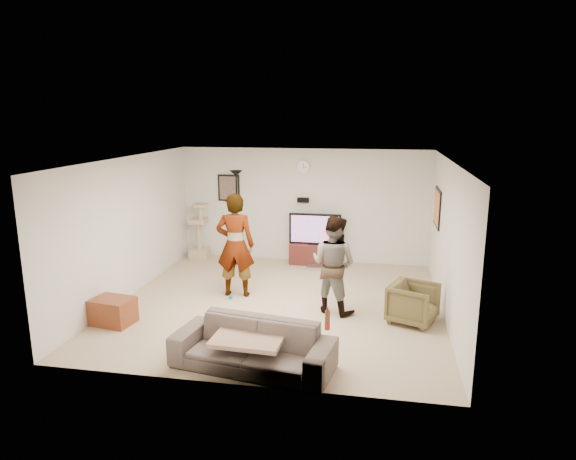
% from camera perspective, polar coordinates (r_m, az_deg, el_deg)
% --- Properties ---
extents(floor, '(5.50, 5.50, 0.02)m').
position_cam_1_polar(floor, '(8.91, -1.00, -8.34)').
color(floor, tan).
rests_on(floor, ground).
extents(ceiling, '(5.50, 5.50, 0.02)m').
position_cam_1_polar(ceiling, '(8.33, -1.06, 8.03)').
color(ceiling, silver).
rests_on(ceiling, wall_back).
extents(wall_back, '(5.50, 0.04, 2.50)m').
position_cam_1_polar(wall_back, '(11.19, 1.75, 2.79)').
color(wall_back, white).
rests_on(wall_back, floor).
extents(wall_front, '(5.50, 0.04, 2.50)m').
position_cam_1_polar(wall_front, '(5.97, -6.26, -6.46)').
color(wall_front, white).
rests_on(wall_front, floor).
extents(wall_left, '(0.04, 5.50, 2.50)m').
position_cam_1_polar(wall_left, '(9.46, -17.60, 0.28)').
color(wall_left, white).
rests_on(wall_left, floor).
extents(wall_right, '(0.04, 5.50, 2.50)m').
position_cam_1_polar(wall_right, '(8.45, 17.59, -1.19)').
color(wall_right, white).
rests_on(wall_right, floor).
extents(wall_clock, '(0.26, 0.04, 0.26)m').
position_cam_1_polar(wall_clock, '(11.04, 1.75, 7.11)').
color(wall_clock, white).
rests_on(wall_clock, wall_back).
extents(wall_speaker, '(0.25, 0.10, 0.10)m').
position_cam_1_polar(wall_speaker, '(11.11, 1.71, 3.39)').
color(wall_speaker, black).
rests_on(wall_speaker, wall_back).
extents(picture_back, '(0.42, 0.03, 0.52)m').
position_cam_1_polar(picture_back, '(11.48, -6.70, 4.74)').
color(picture_back, brown).
rests_on(picture_back, wall_back).
extents(picture_right, '(0.03, 0.78, 0.62)m').
position_cam_1_polar(picture_right, '(9.95, 16.48, 2.44)').
color(picture_right, orange).
rests_on(picture_right, wall_right).
extents(tv_stand, '(1.08, 0.45, 0.45)m').
position_cam_1_polar(tv_stand, '(11.14, 3.03, -2.68)').
color(tv_stand, '#431915').
rests_on(tv_stand, floor).
extents(console_box, '(0.40, 0.30, 0.07)m').
position_cam_1_polar(console_box, '(10.81, 3.19, -4.23)').
color(console_box, '#B3B3B6').
rests_on(console_box, floor).
extents(tv, '(1.13, 0.08, 0.67)m').
position_cam_1_polar(tv, '(11.00, 3.07, 0.13)').
color(tv, black).
rests_on(tv, tv_stand).
extents(tv_screen, '(1.04, 0.01, 0.59)m').
position_cam_1_polar(tv_screen, '(10.96, 3.04, 0.08)').
color(tv_screen, blue).
rests_on(tv_screen, tv).
extents(floor_lamp, '(0.32, 0.32, 2.05)m').
position_cam_1_polar(floor_lamp, '(11.06, -5.77, 1.42)').
color(floor_lamp, black).
rests_on(floor_lamp, floor).
extents(cat_tree, '(0.44, 0.44, 1.27)m').
position_cam_1_polar(cat_tree, '(11.66, -10.05, -0.07)').
color(cat_tree, tan).
rests_on(cat_tree, floor).
extents(person_left, '(0.73, 0.51, 1.88)m').
position_cam_1_polar(person_left, '(9.07, -5.97, -1.70)').
color(person_left, '#BBBCC1').
rests_on(person_left, floor).
extents(person_right, '(0.98, 0.89, 1.63)m').
position_cam_1_polar(person_right, '(8.35, 5.14, -3.88)').
color(person_right, '#3B5B94').
rests_on(person_right, floor).
extents(sofa, '(2.19, 1.14, 0.61)m').
position_cam_1_polar(sofa, '(6.71, -3.99, -12.91)').
color(sofa, brown).
rests_on(sofa, floor).
extents(throw_blanket, '(0.93, 0.74, 0.06)m').
position_cam_1_polar(throw_blanket, '(6.67, -4.45, -12.05)').
color(throw_blanket, tan).
rests_on(throw_blanket, sofa).
extents(beer_bottle, '(0.06, 0.06, 0.25)m').
position_cam_1_polar(beer_bottle, '(6.37, 4.47, -10.11)').
color(beer_bottle, '#5C2C18').
rests_on(beer_bottle, sofa).
extents(armchair, '(0.90, 0.89, 0.64)m').
position_cam_1_polar(armchair, '(8.27, 13.94, -8.02)').
color(armchair, brown).
rests_on(armchair, floor).
extents(side_table, '(0.68, 0.55, 0.41)m').
position_cam_1_polar(side_table, '(8.49, -19.14, -8.64)').
color(side_table, maroon).
rests_on(side_table, floor).
extents(toy_ball, '(0.07, 0.07, 0.07)m').
position_cam_1_polar(toy_ball, '(9.16, -6.51, -7.51)').
color(toy_ball, '#0C7B85').
rests_on(toy_ball, floor).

